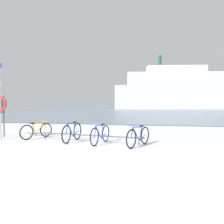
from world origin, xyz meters
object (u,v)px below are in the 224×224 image
bicycle_0 (37,131)px  bicycle_2 (100,134)px  bicycle_1 (72,132)px  bicycle_3 (138,136)px  ferry_ship (178,91)px  rescue_post (0,101)px

bicycle_0 → bicycle_2: bearing=-12.4°
bicycle_1 → bicycle_2: 1.28m
bicycle_2 → bicycle_3: bicycle_2 is taller
bicycle_0 → bicycle_1: bicycle_1 is taller
bicycle_3 → ferry_ship: size_ratio=0.03×
bicycle_1 → bicycle_2: size_ratio=1.02×
bicycle_0 → bicycle_3: bicycle_3 is taller
bicycle_2 → ferry_ship: ferry_ship is taller
bicycle_0 → bicycle_3: 4.69m
bicycle_2 → rescue_post: (-4.51, 0.10, 1.30)m
bicycle_1 → ferry_ship: size_ratio=0.03×
rescue_post → ferry_ship: (19.07, 87.16, 6.57)m
bicycle_0 → rescue_post: bearing=-156.8°
bicycle_3 → ferry_ship: ferry_ship is taller
bicycle_0 → bicycle_3: bearing=-10.8°
bicycle_2 → ferry_ship: size_ratio=0.03×
bicycle_1 → rescue_post: (-3.25, -0.14, 1.28)m
bicycle_1 → rescue_post: 3.50m
rescue_post → bicycle_1: bearing=2.5°
ferry_ship → bicycle_2: bearing=-99.5°
bicycle_2 → rescue_post: size_ratio=0.48×
bicycle_1 → bicycle_3: (2.73, -0.43, -0.03)m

